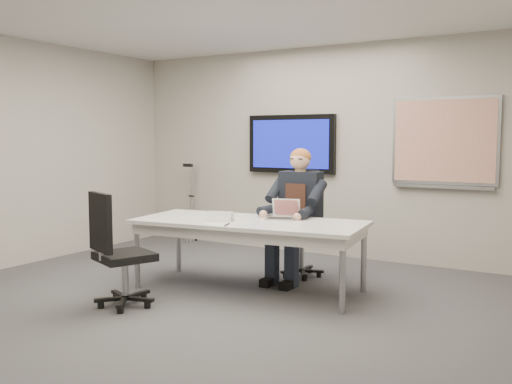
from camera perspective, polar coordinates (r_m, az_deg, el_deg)
The scene contains 12 objects.
floor at distance 5.36m, azimuth -6.53°, elevation -11.80°, with size 6.00×6.00×0.02m, color #3C3C3F.
wall_back at distance 7.72m, azimuth 7.02°, elevation 4.03°, with size 6.00×0.02×2.80m, color #ACA59B.
conference_table at distance 5.92m, azimuth -0.70°, elevation -3.66°, with size 2.48×1.28×0.73m.
tv_display at distance 7.89m, azimuth 3.53°, elevation 4.81°, with size 1.30×0.09×0.80m.
whiteboard at distance 7.20m, azimuth 18.32°, elevation 4.73°, with size 1.25×0.08×1.10m.
office_chair_far at distance 6.61m, azimuth 4.63°, elevation -5.78°, with size 0.58×0.58×0.96m.
office_chair_near at distance 5.53m, azimuth -13.42°, elevation -7.73°, with size 0.68×0.68×1.09m.
seated_person at distance 6.33m, azimuth 3.73°, elevation -3.59°, with size 0.47×0.81×1.47m.
crutch at distance 8.71m, azimuth -6.42°, elevation -0.98°, with size 0.16×0.25×1.23m, color #999CA0, non-canonical shape.
laptop at distance 6.00m, azimuth 2.71°, elevation -2.22°, with size 0.34×0.35×0.21m.
name_tent at distance 5.84m, azimuth -3.63°, elevation -2.43°, with size 0.27×0.07×0.11m, color white, non-canonical shape.
pen at distance 5.60m, azimuth -2.89°, elevation -3.25°, with size 0.01×0.01×0.15m, color black.
Camera 1 is at (3.12, -4.06, 1.59)m, focal length 40.00 mm.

